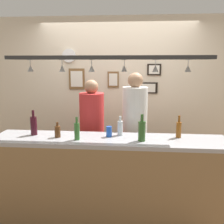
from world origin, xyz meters
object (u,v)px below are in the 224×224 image
(bottle_wine_dark_red, at_px, (34,125))
(wall_clock, at_px, (69,56))
(bottle_beer_green_import, at_px, (77,131))
(bottle_beer_amber_tall, at_px, (179,129))
(person_right_white_patterned_shirt, at_px, (135,123))
(picture_frame_lower_pair, at_px, (148,88))
(bottle_beer_brown_stubby, at_px, (58,131))
(picture_frame_caricature, at_px, (77,79))
(drink_can, at_px, (109,132))
(person_middle_red_shirt, at_px, (92,126))
(bottle_soda_clear, at_px, (120,128))
(picture_frame_upper_small, at_px, (154,70))
(picture_frame_crest, at_px, (113,80))
(bottle_champagne_green, at_px, (142,130))

(bottle_wine_dark_red, xyz_separation_m, wall_clock, (0.11, 1.33, 0.84))
(bottle_beer_green_import, xyz_separation_m, bottle_beer_amber_tall, (1.15, 0.19, -0.00))
(person_right_white_patterned_shirt, relative_size, picture_frame_lower_pair, 5.79)
(bottle_beer_brown_stubby, bearing_deg, person_right_white_patterned_shirt, 36.45)
(picture_frame_lower_pair, height_order, picture_frame_caricature, picture_frame_caricature)
(bottle_beer_brown_stubby, bearing_deg, drink_can, 7.61)
(person_middle_red_shirt, distance_m, bottle_soda_clear, 0.67)
(bottle_soda_clear, relative_size, picture_frame_caricature, 0.68)
(drink_can, bearing_deg, wall_clock, 120.69)
(person_middle_red_shirt, height_order, bottle_beer_brown_stubby, person_middle_red_shirt)
(drink_can, height_order, picture_frame_upper_small, picture_frame_upper_small)
(person_right_white_patterned_shirt, relative_size, bottle_beer_amber_tall, 6.68)
(bottle_beer_green_import, relative_size, picture_frame_crest, 1.00)
(bottle_beer_green_import, distance_m, picture_frame_lower_pair, 1.75)
(bottle_soda_clear, bearing_deg, bottle_champagne_green, -39.42)
(bottle_beer_green_import, height_order, picture_frame_lower_pair, picture_frame_lower_pair)
(bottle_wine_dark_red, xyz_separation_m, bottle_beer_amber_tall, (1.71, 0.04, -0.02))
(bottle_beer_green_import, xyz_separation_m, bottle_champagne_green, (0.72, 0.02, 0.01))
(bottle_wine_dark_red, distance_m, bottle_soda_clear, 1.03)
(wall_clock, bearing_deg, drink_can, -59.31)
(bottle_beer_green_import, bearing_deg, drink_can, 24.10)
(person_middle_red_shirt, height_order, bottle_beer_amber_tall, person_middle_red_shirt)
(person_middle_red_shirt, bearing_deg, bottle_wine_dark_red, -136.20)
(bottle_soda_clear, xyz_separation_m, picture_frame_upper_small, (0.46, 1.26, 0.65))
(person_middle_red_shirt, relative_size, picture_frame_upper_small, 7.45)
(picture_frame_crest, relative_size, picture_frame_caricature, 0.76)
(person_middle_red_shirt, distance_m, picture_frame_caricature, 1.05)
(bottle_wine_dark_red, bearing_deg, picture_frame_upper_small, 41.82)
(drink_can, xyz_separation_m, picture_frame_upper_small, (0.59, 1.33, 0.68))
(wall_clock, bearing_deg, bottle_wine_dark_red, -94.81)
(bottle_beer_brown_stubby, xyz_separation_m, wall_clock, (-0.20, 1.41, 0.89))
(person_middle_red_shirt, height_order, person_right_white_patterned_shirt, person_right_white_patterned_shirt)
(drink_can, xyz_separation_m, wall_clock, (-0.79, 1.33, 0.90))
(person_right_white_patterned_shirt, distance_m, picture_frame_lower_pair, 0.89)
(bottle_champagne_green, relative_size, picture_frame_caricature, 0.88)
(person_right_white_patterned_shirt, bearing_deg, picture_frame_crest, 115.59)
(person_middle_red_shirt, xyz_separation_m, picture_frame_upper_small, (0.89, 0.76, 0.77))
(drink_can, bearing_deg, bottle_wine_dark_red, -179.85)
(picture_frame_lower_pair, distance_m, picture_frame_caricature, 1.19)
(bottle_soda_clear, xyz_separation_m, picture_frame_caricature, (-0.80, 1.26, 0.49))
(bottle_champagne_green, distance_m, picture_frame_lower_pair, 1.51)
(picture_frame_upper_small, bearing_deg, bottle_beer_green_import, -122.16)
(bottle_beer_amber_tall, bearing_deg, bottle_beer_brown_stubby, -175.13)
(bottle_beer_brown_stubby, distance_m, wall_clock, 1.68)
(bottle_wine_dark_red, bearing_deg, bottle_soda_clear, 4.32)
(bottle_beer_brown_stubby, distance_m, drink_can, 0.59)
(bottle_wine_dark_red, relative_size, picture_frame_upper_small, 1.36)
(bottle_wine_dark_red, bearing_deg, bottle_beer_brown_stubby, -13.71)
(bottle_beer_green_import, distance_m, bottle_champagne_green, 0.72)
(bottle_wine_dark_red, relative_size, picture_frame_caricature, 0.88)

